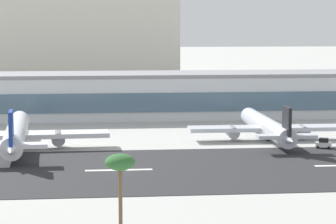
{
  "coord_description": "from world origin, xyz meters",
  "views": [
    {
      "loc": [
        -5.21,
        -133.04,
        26.06
      ],
      "look_at": [
        12.57,
        36.16,
        6.04
      ],
      "focal_mm": 80.85,
      "sensor_mm": 36.0,
      "label": 1
    }
  ],
  "objects_px": {
    "airliner_navy_tail_gate_0": "(16,134)",
    "service_baggage_tug_0": "(324,144)",
    "palm_tree_3": "(120,165)",
    "terminal_building": "(135,95)",
    "airliner_black_tail_gate_1": "(268,127)",
    "distant_hotel_block": "(32,33)"
  },
  "relations": [
    {
      "from": "distant_hotel_block",
      "to": "airliner_navy_tail_gate_0",
      "type": "height_order",
      "value": "distant_hotel_block"
    },
    {
      "from": "distant_hotel_block",
      "to": "airliner_black_tail_gate_1",
      "type": "bearing_deg",
      "value": -71.2
    },
    {
      "from": "service_baggage_tug_0",
      "to": "distant_hotel_block",
      "type": "bearing_deg",
      "value": -48.6
    },
    {
      "from": "terminal_building",
      "to": "airliner_black_tail_gate_1",
      "type": "relative_size",
      "value": 4.49
    },
    {
      "from": "distant_hotel_block",
      "to": "palm_tree_3",
      "type": "xyz_separation_m",
      "value": [
        29.42,
        -266.01,
        -12.49
      ]
    },
    {
      "from": "distant_hotel_block",
      "to": "service_baggage_tug_0",
      "type": "height_order",
      "value": "distant_hotel_block"
    },
    {
      "from": "airliner_navy_tail_gate_0",
      "to": "service_baggage_tug_0",
      "type": "relative_size",
      "value": 13.75
    },
    {
      "from": "terminal_building",
      "to": "airliner_black_tail_gate_1",
      "type": "distance_m",
      "value": 53.11
    },
    {
      "from": "airliner_navy_tail_gate_0",
      "to": "palm_tree_3",
      "type": "height_order",
      "value": "palm_tree_3"
    },
    {
      "from": "terminal_building",
      "to": "airliner_navy_tail_gate_0",
      "type": "xyz_separation_m",
      "value": [
        -27.87,
        -52.44,
        -2.93
      ]
    },
    {
      "from": "distant_hotel_block",
      "to": "airliner_navy_tail_gate_0",
      "type": "xyz_separation_m",
      "value": [
        10.64,
        -198.71,
        -18.39
      ]
    },
    {
      "from": "service_baggage_tug_0",
      "to": "airliner_navy_tail_gate_0",
      "type": "bearing_deg",
      "value": 17.06
    },
    {
      "from": "palm_tree_3",
      "to": "airliner_navy_tail_gate_0",
      "type": "bearing_deg",
      "value": 105.59
    },
    {
      "from": "terminal_building",
      "to": "distant_hotel_block",
      "type": "bearing_deg",
      "value": 104.75
    },
    {
      "from": "distant_hotel_block",
      "to": "service_baggage_tug_0",
      "type": "relative_size",
      "value": 37.55
    },
    {
      "from": "airliner_navy_tail_gate_0",
      "to": "airliner_black_tail_gate_1",
      "type": "distance_m",
      "value": 55.14
    },
    {
      "from": "airliner_navy_tail_gate_0",
      "to": "service_baggage_tug_0",
      "type": "xyz_separation_m",
      "value": [
        63.88,
        -4.73,
        -2.21
      ]
    },
    {
      "from": "terminal_building",
      "to": "service_baggage_tug_0",
      "type": "height_order",
      "value": "terminal_building"
    },
    {
      "from": "palm_tree_3",
      "to": "airliner_black_tail_gate_1",
      "type": "bearing_deg",
      "value": 64.1
    },
    {
      "from": "service_baggage_tug_0",
      "to": "palm_tree_3",
      "type": "distance_m",
      "value": 77.56
    },
    {
      "from": "service_baggage_tug_0",
      "to": "palm_tree_3",
      "type": "height_order",
      "value": "palm_tree_3"
    },
    {
      "from": "airliner_black_tail_gate_1",
      "to": "palm_tree_3",
      "type": "xyz_separation_m",
      "value": [
        -35.95,
        -74.03,
        6.15
      ]
    }
  ]
}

